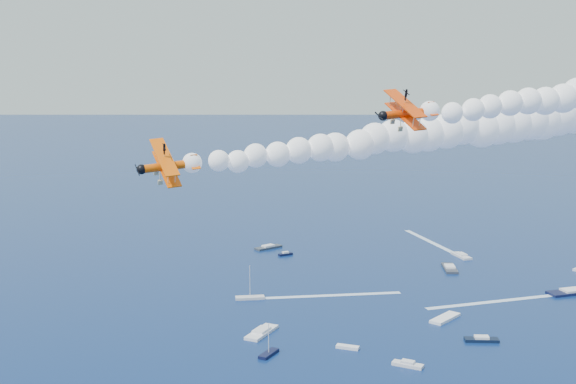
% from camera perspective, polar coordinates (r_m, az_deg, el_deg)
% --- Properties ---
extents(biplane_lead, '(11.17, 11.25, 7.63)m').
position_cam_1_polar(biplane_lead, '(86.67, 9.02, 5.90)').
color(biplane_lead, '#EA3D04').
extents(biplane_trail, '(11.48, 11.35, 8.17)m').
position_cam_1_polar(biplane_trail, '(86.20, -9.02, 1.95)').
color(biplane_trail, '#EC5604').
extents(smoke_trail_trail, '(63.21, 62.65, 10.73)m').
position_cam_1_polar(smoke_trail_trail, '(97.16, 8.68, 4.16)').
color(smoke_trail_trail, white).
extents(spectator_boats, '(220.00, 155.62, 0.70)m').
position_cam_1_polar(spectator_boats, '(191.12, 13.29, -9.64)').
color(spectator_boats, silver).
rests_on(spectator_boats, ground).
extents(boat_wakes, '(69.96, 102.15, 0.04)m').
position_cam_1_polar(boat_wakes, '(231.18, 9.81, -6.26)').
color(boat_wakes, white).
rests_on(boat_wakes, ground).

